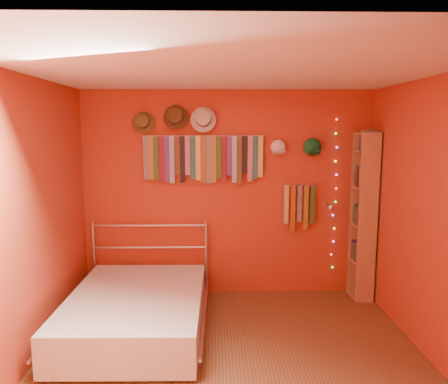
{
  "coord_description": "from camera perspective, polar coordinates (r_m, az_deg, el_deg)",
  "views": [
    {
      "loc": [
        -0.15,
        -3.53,
        2.05
      ],
      "look_at": [
        -0.06,
        0.9,
        1.4
      ],
      "focal_mm": 35.0,
      "sensor_mm": 36.0,
      "label": 1
    }
  ],
  "objects": [
    {
      "name": "ground",
      "position": [
        4.08,
        1.19,
        -21.77
      ],
      "size": [
        3.5,
        3.5,
        0.0
      ],
      "primitive_type": "plane",
      "color": "brown",
      "rests_on": "ground"
    },
    {
      "name": "back_wall",
      "position": [
        5.34,
        0.46,
        -0.24
      ],
      "size": [
        3.5,
        0.02,
        2.5
      ],
      "primitive_type": "cube",
      "color": "#A1421A",
      "rests_on": "ground"
    },
    {
      "name": "right_wall",
      "position": [
        4.09,
        26.65,
        -3.82
      ],
      "size": [
        0.02,
        3.5,
        2.5
      ],
      "primitive_type": "cube",
      "color": "#A1421A",
      "rests_on": "ground"
    },
    {
      "name": "left_wall",
      "position": [
        3.95,
        -25.06,
        -4.1
      ],
      "size": [
        0.02,
        3.5,
        2.5
      ],
      "primitive_type": "cube",
      "color": "#A1421A",
      "rests_on": "ground"
    },
    {
      "name": "ceiling",
      "position": [
        3.56,
        1.32,
        15.63
      ],
      "size": [
        3.5,
        3.5,
        0.02
      ],
      "primitive_type": "cube",
      "color": "white",
      "rests_on": "back_wall"
    },
    {
      "name": "tie_rack",
      "position": [
        5.23,
        -2.75,
        4.56
      ],
      "size": [
        1.45,
        0.03,
        0.59
      ],
      "color": "silver",
      "rests_on": "back_wall"
    },
    {
      "name": "small_tie_rack",
      "position": [
        5.39,
        9.82,
        -1.69
      ],
      "size": [
        0.4,
        0.03,
        0.6
      ],
      "color": "silver",
      "rests_on": "back_wall"
    },
    {
      "name": "fedora_olive",
      "position": [
        5.25,
        -10.57,
        8.99
      ],
      "size": [
        0.26,
        0.14,
        0.25
      ],
      "rotation": [
        1.36,
        0.0,
        0.0
      ],
      "color": "brown",
      "rests_on": "back_wall"
    },
    {
      "name": "fedora_brown",
      "position": [
        5.2,
        -6.37,
        9.76
      ],
      "size": [
        0.29,
        0.16,
        0.29
      ],
      "rotation": [
        1.36,
        0.0,
        0.0
      ],
      "color": "#4D331B",
      "rests_on": "back_wall"
    },
    {
      "name": "fedora_white",
      "position": [
        5.18,
        -2.73,
        9.52
      ],
      "size": [
        0.3,
        0.16,
        0.3
      ],
      "rotation": [
        1.36,
        0.0,
        0.0
      ],
      "color": "beige",
      "rests_on": "back_wall"
    },
    {
      "name": "cap_white",
      "position": [
        5.28,
        7.09,
        5.81
      ],
      "size": [
        0.18,
        0.23,
        0.18
      ],
      "color": "white",
      "rests_on": "back_wall"
    },
    {
      "name": "cap_green",
      "position": [
        5.36,
        11.46,
        5.77
      ],
      "size": [
        0.2,
        0.25,
        0.2
      ],
      "color": "#166532",
      "rests_on": "back_wall"
    },
    {
      "name": "fairy_lights",
      "position": [
        5.5,
        14.26,
        -0.4
      ],
      "size": [
        0.06,
        0.02,
        1.85
      ],
      "color": "#FF3333",
      "rests_on": "back_wall"
    },
    {
      "name": "reading_lamp",
      "position": [
        5.28,
        13.69,
        -1.91
      ],
      "size": [
        0.08,
        0.33,
        0.1
      ],
      "color": "silver",
      "rests_on": "back_wall"
    },
    {
      "name": "bookshelf",
      "position": [
        5.47,
        18.18,
        -2.93
      ],
      "size": [
        0.25,
        0.34,
        2.0
      ],
      "color": "#B0744F",
      "rests_on": "ground"
    },
    {
      "name": "bed",
      "position": [
        4.65,
        -11.35,
        -14.99
      ],
      "size": [
        1.42,
        1.94,
        0.93
      ],
      "rotation": [
        0.0,
        0.0,
        -0.01
      ],
      "color": "silver",
      "rests_on": "ground"
    }
  ]
}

